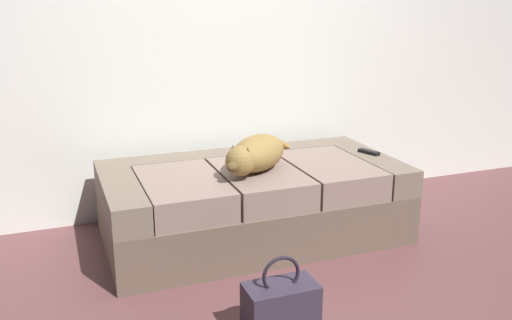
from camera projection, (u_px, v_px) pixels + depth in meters
ground_plane at (326, 316)px, 2.59m from camera, size 10.00×10.00×0.00m
back_wall at (219, 5)px, 3.65m from camera, size 6.40×0.10×2.80m
couch at (253, 202)px, 3.41m from camera, size 1.80×0.94×0.46m
dog_tan at (255, 154)px, 3.20m from camera, size 0.53×0.50×0.21m
tv_remote at (369, 152)px, 3.60m from camera, size 0.09×0.16×0.02m
handbag at (281, 308)px, 2.43m from camera, size 0.32×0.18×0.38m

